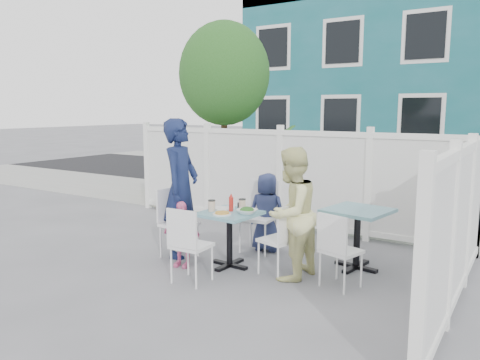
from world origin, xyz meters
The scene contains 30 objects.
ground centered at (0.00, 0.00, 0.00)m, with size 80.00×80.00×0.00m, color slate.
near_sidewalk centered at (0.00, 3.80, 0.01)m, with size 24.00×2.60×0.01m, color gray.
street centered at (0.00, 7.50, 0.00)m, with size 24.00×5.00×0.01m, color black.
far_sidewalk centered at (0.00, 10.60, 0.01)m, with size 24.00×1.60×0.01m, color gray.
building centered at (-0.50, 14.00, 3.00)m, with size 11.00×6.00×6.00m.
fence_back centered at (0.10, 2.40, 0.78)m, with size 5.86×0.08×1.60m.
fence_right centered at (3.00, 0.60, 0.78)m, with size 0.08×3.66×1.60m.
tree centered at (-1.60, 3.30, 2.59)m, with size 1.80×1.62×3.59m.
utility_cabinet centered at (-2.76, 4.00, 0.68)m, with size 0.73×0.52×1.36m, color yellow.
potted_shrub_a centered at (-0.37, 3.10, 0.83)m, with size 0.93×0.93×1.65m, color #1D5018.
potted_shrub_b centered at (1.68, 3.00, 0.71)m, with size 1.28×1.11×1.42m, color #1D5018.
main_table centered at (0.47, 0.37, 0.53)m, with size 0.69×0.69×0.69m.
spare_table centered at (1.82, 1.14, 0.57)m, with size 0.81×0.81×0.74m.
chair_left centered at (-0.38, 0.33, 0.53)m, with size 0.44×0.45×0.90m.
chair_right centered at (1.17, 0.42, 0.50)m, with size 0.46×0.47×0.85m.
chair_back centered at (0.45, 1.17, 0.56)m, with size 0.48×0.46×0.97m.
chair_near centered at (0.40, -0.37, 0.50)m, with size 0.41×0.39×0.86m.
chair_spare centered at (1.85, 0.39, 0.48)m, with size 0.46×0.45×0.83m.
man centered at (-0.33, 0.42, 0.91)m, with size 0.66×0.43×1.82m, color #141E44.
woman centered at (1.27, 0.42, 0.76)m, with size 0.74×0.57×1.52m, color #D2D048.
boy centered at (0.53, 1.19, 0.54)m, with size 0.53×0.34×1.08m, color navy.
toddler centered at (-0.03, 0.06, 0.41)m, with size 0.48×0.20×0.82m, color pink.
plate_main centered at (0.47, 0.21, 0.69)m, with size 0.22×0.22×0.01m, color white.
plate_side centered at (0.31, 0.48, 0.69)m, with size 0.24×0.24×0.02m, color white.
salad_bowl centered at (0.69, 0.41, 0.72)m, with size 0.23×0.23×0.06m, color white.
coffee_cup_a centered at (0.25, 0.30, 0.75)m, with size 0.09×0.09×0.13m, color beige.
coffee_cup_b centered at (0.53, 0.57, 0.75)m, with size 0.09×0.09×0.13m, color beige.
ketchup_bottle centered at (0.45, 0.43, 0.77)m, with size 0.05×0.05×0.18m, color #B51F18.
salt_shaker centered at (0.39, 0.58, 0.72)m, with size 0.03×0.03×0.07m, color white.
pepper_shaker centered at (0.42, 0.65, 0.72)m, with size 0.03×0.03×0.07m, color black.
Camera 1 is at (3.56, -4.27, 1.94)m, focal length 35.00 mm.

